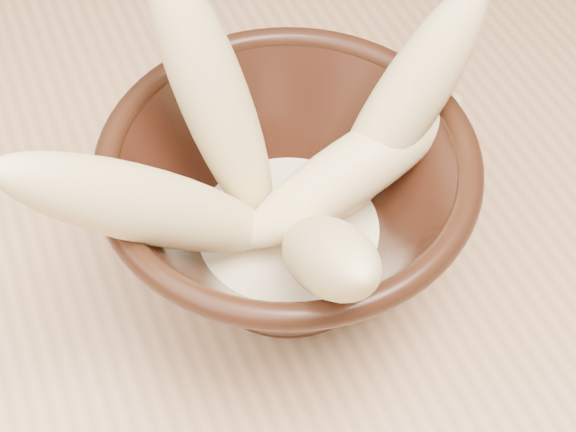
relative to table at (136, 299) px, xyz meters
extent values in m
cube|color=tan|center=(0.00, 0.00, 0.06)|extent=(1.20, 0.80, 0.04)
cylinder|color=tan|center=(0.54, 0.34, -0.32)|extent=(0.05, 0.05, 0.71)
cylinder|color=black|center=(0.09, -0.07, 0.08)|extent=(0.09, 0.09, 0.01)
cylinder|color=black|center=(0.09, -0.07, 0.11)|extent=(0.09, 0.09, 0.01)
torus|color=black|center=(0.09, -0.07, 0.19)|extent=(0.21, 0.21, 0.01)
cylinder|color=#FBECCA|center=(0.09, -0.07, 0.12)|extent=(0.12, 0.12, 0.02)
ellipsoid|color=#EFD78D|center=(0.07, -0.03, 0.20)|extent=(0.08, 0.11, 0.18)
ellipsoid|color=#EFD78D|center=(0.02, -0.08, 0.19)|extent=(0.16, 0.06, 0.17)
ellipsoid|color=#EFD78D|center=(0.17, -0.06, 0.19)|extent=(0.13, 0.06, 0.16)
ellipsoid|color=#EFD78D|center=(0.13, -0.07, 0.16)|extent=(0.16, 0.06, 0.08)
ellipsoid|color=#EFD78D|center=(0.09, -0.13, 0.19)|extent=(0.07, 0.14, 0.15)
camera|label=1|loc=(-0.02, -0.33, 0.51)|focal=50.00mm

